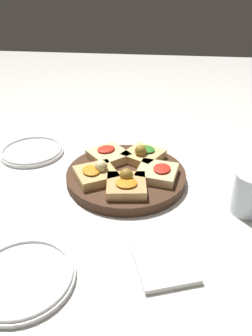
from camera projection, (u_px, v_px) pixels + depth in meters
name	position (u px, v px, depth m)	size (l,w,h in m)	color
ground_plane	(126.00, 180.00, 0.85)	(3.00, 3.00, 0.00)	silver
serving_board	(126.00, 176.00, 0.84)	(0.30, 0.30, 0.03)	#422819
focaccia_slice_0	(157.00, 173.00, 0.81)	(0.11, 0.11, 0.03)	#E5C689
focaccia_slice_1	(143.00, 155.00, 0.88)	(0.13, 0.12, 0.05)	#DBB775
focaccia_slice_2	(108.00, 155.00, 0.88)	(0.13, 0.13, 0.03)	#E5C689
focaccia_slice_3	(96.00, 173.00, 0.80)	(0.13, 0.13, 0.05)	tan
focaccia_slice_4	(126.00, 184.00, 0.76)	(0.10, 0.10, 0.05)	tan
plate_left	(22.00, 277.00, 0.57)	(0.18, 0.18, 0.02)	white
plate_right	(32.00, 151.00, 0.97)	(0.18, 0.18, 0.02)	white
water_glass	(249.00, 194.00, 0.71)	(0.07, 0.07, 0.10)	silver
napkin_stack	(163.00, 261.00, 0.60)	(0.12, 0.10, 0.01)	white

